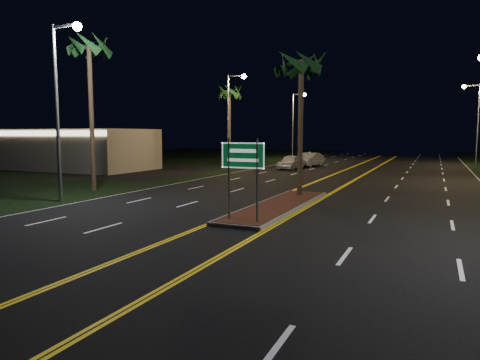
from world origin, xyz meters
The scene contains 14 objects.
ground centered at (0.00, 0.00, 0.00)m, with size 120.00×120.00×0.00m, color black.
grass_left centered at (-30.00, 25.00, 0.00)m, with size 40.00×110.00×0.01m, color black.
median_island centered at (0.00, 7.00, 0.08)m, with size 2.25×10.25×0.17m.
highway_sign centered at (0.00, 2.80, 2.40)m, with size 1.80×0.08×3.20m.
commercial_building centered at (-26.00, 19.99, 2.00)m, with size 15.00×8.12×4.00m.
streetlight_left_near centered at (-10.61, 4.00, 5.66)m, with size 1.91×0.44×9.00m.
streetlight_left_mid centered at (-10.61, 24.00, 5.66)m, with size 1.91×0.44×9.00m.
streetlight_left_far centered at (-10.61, 44.00, 5.66)m, with size 1.91×0.44×9.00m.
streetlight_right_far centered at (10.61, 42.00, 5.66)m, with size 1.91×0.44×9.00m.
palm_median centered at (0.00, 10.50, 7.28)m, with size 2.40×2.40×8.30m.
palm_left_near centered at (-12.50, 8.00, 8.68)m, with size 2.40×2.40×9.80m.
palm_left_far centered at (-12.80, 28.00, 7.75)m, with size 2.40×2.40×8.80m.
car_near centered at (-6.43, 28.98, 0.85)m, with size 2.18×5.10×1.70m, color silver.
car_far centered at (-5.70, 33.42, 0.87)m, with size 2.23×5.20×1.73m, color #B1B5BB.
Camera 1 is at (6.74, -12.28, 3.52)m, focal length 32.00 mm.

